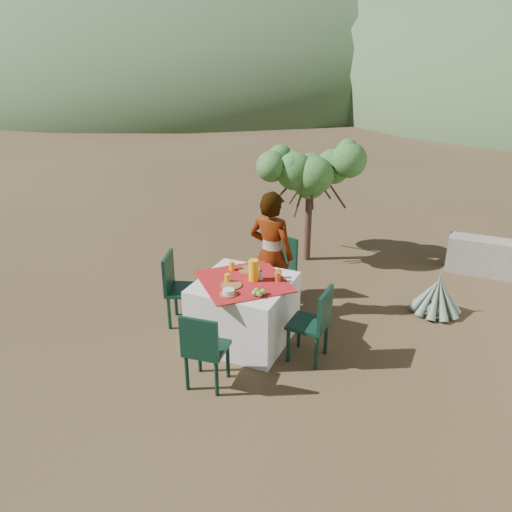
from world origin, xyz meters
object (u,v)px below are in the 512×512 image
(chair_near, at_px, (204,348))
(shrub_tree, at_px, (314,177))
(person, at_px, (271,255))
(table, at_px, (244,310))
(chair_right, at_px, (315,321))
(agave, at_px, (437,297))
(juice_pitcher, at_px, (254,270))
(chair_far, at_px, (280,266))
(chair_left, at_px, (178,286))

(chair_near, bearing_deg, shrub_tree, -95.57)
(person, bearing_deg, shrub_tree, -81.39)
(table, xyz_separation_m, chair_right, (0.88, -0.07, 0.10))
(chair_near, relative_size, shrub_tree, 0.50)
(agave, bearing_deg, juice_pitcher, -141.73)
(person, height_order, agave, person)
(agave, bearing_deg, chair_right, -124.67)
(chair_near, distance_m, juice_pitcher, 1.13)
(chair_far, height_order, juice_pitcher, juice_pitcher)
(table, bearing_deg, chair_far, 89.84)
(table, distance_m, chair_left, 0.91)
(agave, relative_size, juice_pitcher, 2.77)
(chair_far, xyz_separation_m, juice_pitcher, (0.09, -1.07, 0.40))
(chair_left, height_order, agave, chair_left)
(person, relative_size, agave, 2.38)
(table, distance_m, person, 0.83)
(agave, distance_m, juice_pitcher, 2.52)
(chair_far, bearing_deg, chair_left, -113.15)
(table, xyz_separation_m, chair_near, (0.03, -0.99, 0.09))
(chair_far, distance_m, chair_right, 1.48)
(chair_left, height_order, chair_right, chair_left)
(chair_left, bearing_deg, chair_right, -112.11)
(person, bearing_deg, chair_near, 95.65)
(table, relative_size, shrub_tree, 0.76)
(chair_right, bearing_deg, shrub_tree, -159.57)
(shrub_tree, bearing_deg, agave, -27.28)
(person, relative_size, juice_pitcher, 6.59)
(shrub_tree, bearing_deg, chair_left, -108.60)
(chair_right, relative_size, juice_pitcher, 3.50)
(juice_pitcher, bearing_deg, chair_left, -178.10)
(chair_right, relative_size, agave, 1.26)
(person, bearing_deg, agave, -149.83)
(table, relative_size, chair_near, 1.53)
(person, relative_size, shrub_tree, 0.95)
(chair_far, xyz_separation_m, person, (0.05, -0.42, 0.33))
(chair_left, height_order, shrub_tree, shrub_tree)
(chair_left, bearing_deg, table, -110.66)
(chair_near, distance_m, person, 1.72)
(chair_right, bearing_deg, chair_left, -91.25)
(chair_near, bearing_deg, juice_pitcher, -100.29)
(chair_right, height_order, agave, chair_right)
(chair_far, height_order, chair_near, chair_far)
(table, relative_size, chair_left, 1.43)
(chair_right, relative_size, shrub_tree, 0.51)
(table, bearing_deg, person, 86.04)
(chair_left, bearing_deg, person, -73.39)
(agave, bearing_deg, chair_far, -167.62)
(chair_far, bearing_deg, juice_pitcher, -68.79)
(chair_right, distance_m, juice_pitcher, 0.89)
(table, xyz_separation_m, shrub_tree, (-0.03, 2.62, 0.97))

